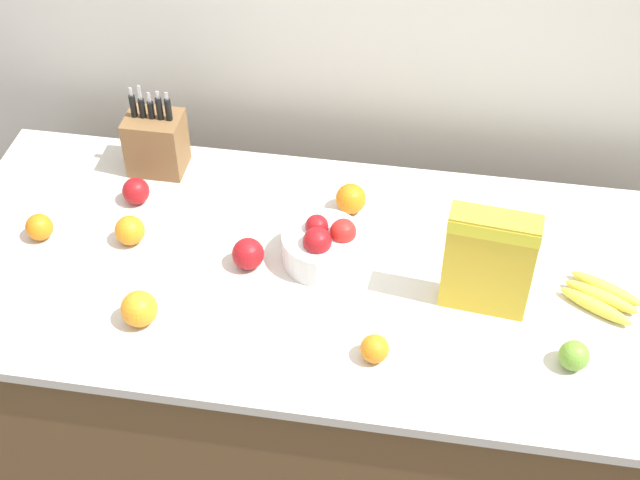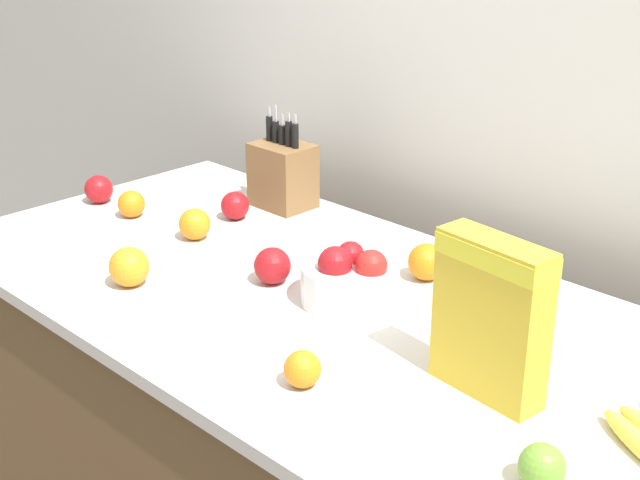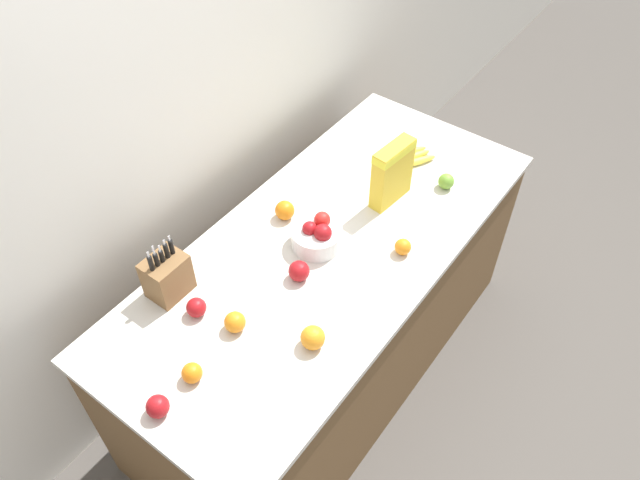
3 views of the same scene
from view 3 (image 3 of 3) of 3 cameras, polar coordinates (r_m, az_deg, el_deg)
The scene contains 16 objects.
ground_plane at distance 3.30m, azimuth 0.56°, elevation -11.31°, with size 14.00×14.00×0.00m, color #514C47.
wall_back at distance 2.66m, azimuth -11.15°, elevation 11.55°, with size 9.00×0.06×2.60m.
counter at distance 2.91m, azimuth 0.63°, elevation -6.54°, with size 2.06×0.90×0.92m.
knife_block at distance 2.40m, azimuth -13.81°, elevation -3.19°, with size 0.16×0.13×0.28m.
cereal_box at distance 2.67m, azimuth 6.63°, elevation 6.27°, with size 0.22×0.09×0.29m.
fruit_bowl at distance 2.52m, azimuth -0.26°, elevation 0.43°, with size 0.21×0.21×0.13m.
banana_bunch at distance 2.97m, azimuth 8.52°, elevation 7.51°, with size 0.21×0.19×0.03m.
apple_rightmost at distance 2.35m, azimuth -11.24°, elevation -6.07°, with size 0.08×0.08×0.08m, color #A31419.
apple_middle at distance 2.41m, azimuth -1.93°, elevation -2.85°, with size 0.08×0.08×0.08m, color #A31419.
apple_front at distance 2.84m, azimuth 11.46°, elevation 5.28°, with size 0.07×0.07×0.07m, color #6B9E33.
apple_by_knife_block at distance 2.16m, azimuth -14.64°, elevation -14.50°, with size 0.08×0.08×0.08m, color #A31419.
orange_front_left at distance 2.53m, azimuth 7.59°, elevation -0.63°, with size 0.07×0.07×0.07m, color orange.
orange_near_bowl at distance 2.22m, azimuth -0.66°, elevation -8.91°, with size 0.09×0.09×0.09m, color orange.
orange_mid_right at distance 2.64m, azimuth -3.24°, elevation 2.73°, with size 0.08×0.08×0.08m, color orange.
orange_mid_left at distance 2.29m, azimuth -7.78°, elevation -7.45°, with size 0.08×0.08×0.08m, color orange.
orange_front_right at distance 2.20m, azimuth -11.67°, elevation -11.78°, with size 0.07×0.07×0.07m, color orange.
Camera 3 is at (-1.41, -1.01, 2.80)m, focal length 35.00 mm.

